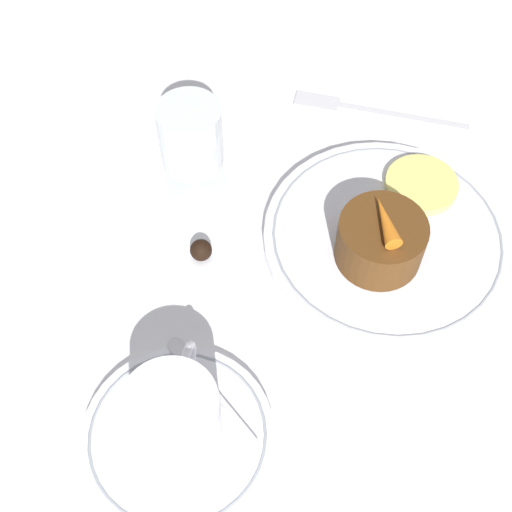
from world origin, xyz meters
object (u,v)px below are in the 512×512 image
object	(u,v)px
dessert_cake	(381,241)
fork	(361,108)
coffee_cup	(173,416)
wine_glass	(191,142)
dinner_plate	(386,238)

from	to	relation	value
dessert_cake	fork	bearing A→B (deg)	10.84
dessert_cake	coffee_cup	bearing A→B (deg)	145.11
wine_glass	dessert_cake	bearing A→B (deg)	-106.71
dessert_cake	wine_glass	bearing A→B (deg)	73.29
dinner_plate	wine_glass	size ratio (longest dim) A/B	2.18
dinner_plate	fork	bearing A→B (deg)	14.47
coffee_cup	dessert_cake	bearing A→B (deg)	-34.89
coffee_cup	wine_glass	xyz separation A→B (m)	(0.26, 0.05, 0.02)
wine_glass	dessert_cake	world-z (taller)	wine_glass
coffee_cup	fork	xyz separation A→B (m)	(0.41, -0.10, -0.04)
fork	dessert_cake	size ratio (longest dim) A/B	2.40
coffee_cup	fork	size ratio (longest dim) A/B	0.52
coffee_cup	dessert_cake	xyz separation A→B (m)	(0.20, -0.14, -0.01)
coffee_cup	wine_glass	world-z (taller)	wine_glass
dinner_plate	dessert_cake	bearing A→B (deg)	165.45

